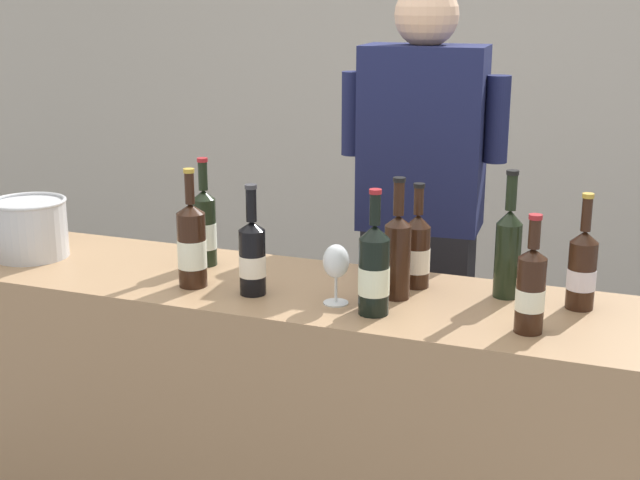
{
  "coord_description": "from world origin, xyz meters",
  "views": [
    {
      "loc": [
        1.03,
        -2.25,
        1.74
      ],
      "look_at": [
        0.17,
        0.0,
        1.06
      ],
      "focal_mm": 49.3,
      "sensor_mm": 36.0,
      "label": 1
    }
  ],
  "objects": [
    {
      "name": "wall_back",
      "position": [
        0.0,
        2.6,
        1.4
      ],
      "size": [
        8.0,
        0.1,
        2.8
      ],
      "primitive_type": "cube",
      "color": "beige",
      "rests_on": "ground_plane"
    },
    {
      "name": "counter",
      "position": [
        0.0,
        0.0,
        0.46
      ],
      "size": [
        2.16,
        0.55,
        0.91
      ],
      "primitive_type": "cube",
      "color": "#9E7A56",
      "rests_on": "ground_plane"
    },
    {
      "name": "wine_bottle_0",
      "position": [
        0.39,
        0.01,
        1.04
      ],
      "size": [
        0.07,
        0.07,
        0.35
      ],
      "color": "black",
      "rests_on": "counter"
    },
    {
      "name": "wine_bottle_1",
      "position": [
        0.0,
        -0.1,
        1.02
      ],
      "size": [
        0.08,
        0.08,
        0.32
      ],
      "color": "black",
      "rests_on": "counter"
    },
    {
      "name": "wine_bottle_2",
      "position": [
        0.88,
        0.11,
        1.02
      ],
      "size": [
        0.08,
        0.08,
        0.32
      ],
      "color": "black",
      "rests_on": "counter"
    },
    {
      "name": "wine_bottle_3",
      "position": [
        -0.26,
        0.1,
        1.03
      ],
      "size": [
        0.07,
        0.07,
        0.34
      ],
      "color": "black",
      "rests_on": "counter"
    },
    {
      "name": "wine_bottle_4",
      "position": [
        -0.19,
        -0.1,
        1.03
      ],
      "size": [
        0.09,
        0.09,
        0.35
      ],
      "color": "black",
      "rests_on": "counter"
    },
    {
      "name": "wine_bottle_5",
      "position": [
        0.78,
        -0.12,
        1.02
      ],
      "size": [
        0.07,
        0.07,
        0.31
      ],
      "color": "black",
      "rests_on": "counter"
    },
    {
      "name": "wine_bottle_6",
      "position": [
        0.42,
        0.13,
        1.02
      ],
      "size": [
        0.08,
        0.08,
        0.31
      ],
      "color": "black",
      "rests_on": "counter"
    },
    {
      "name": "wine_bottle_7",
      "position": [
        0.37,
        -0.13,
        1.03
      ],
      "size": [
        0.08,
        0.08,
        0.34
      ],
      "color": "black",
      "rests_on": "counter"
    },
    {
      "name": "wine_bottle_8",
      "position": [
        0.68,
        0.13,
        1.05
      ],
      "size": [
        0.07,
        0.07,
        0.36
      ],
      "color": "black",
      "rests_on": "counter"
    },
    {
      "name": "wine_glass",
      "position": [
        0.25,
        -0.09,
        1.03
      ],
      "size": [
        0.07,
        0.07,
        0.17
      ],
      "color": "silver",
      "rests_on": "counter"
    },
    {
      "name": "ice_bucket",
      "position": [
        -0.83,
        -0.03,
        1.01
      ],
      "size": [
        0.24,
        0.24,
        0.19
      ],
      "color": "silver",
      "rests_on": "counter"
    },
    {
      "name": "person_server",
      "position": [
        0.29,
        0.65,
        0.87
      ],
      "size": [
        0.57,
        0.27,
        1.78
      ],
      "color": "black",
      "rests_on": "ground_plane"
    }
  ]
}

